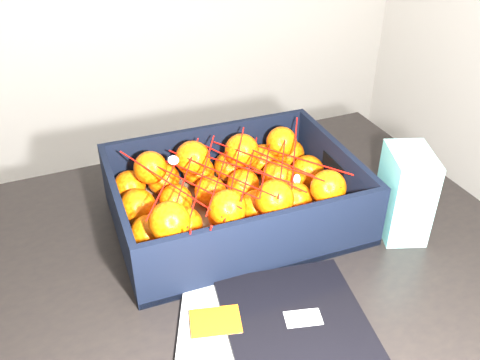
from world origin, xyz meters
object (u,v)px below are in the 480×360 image
object	(u,v)px
magazine_stack	(274,346)
retail_carton	(405,193)
produce_crate	(234,204)
table	(197,304)

from	to	relation	value
magazine_stack	retail_carton	bearing A→B (deg)	27.36
produce_crate	magazine_stack	bearing A→B (deg)	-100.08
table	retail_carton	world-z (taller)	retail_carton
table	produce_crate	bearing A→B (deg)	40.63
produce_crate	retail_carton	distance (m)	0.31
retail_carton	magazine_stack	bearing A→B (deg)	-134.18
table	produce_crate	world-z (taller)	produce_crate
table	magazine_stack	distance (m)	0.25
table	magazine_stack	size ratio (longest dim) A/B	3.48
magazine_stack	retail_carton	world-z (taller)	retail_carton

